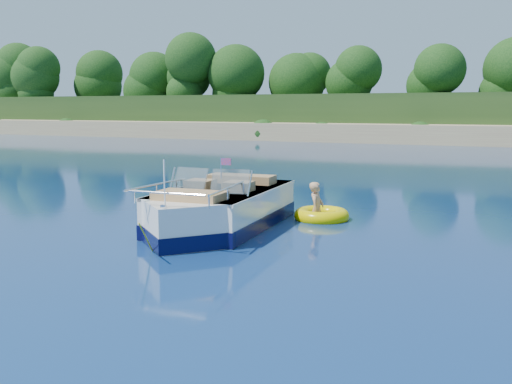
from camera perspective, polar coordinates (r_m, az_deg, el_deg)
ground at (r=13.07m, az=-10.35°, el=-4.09°), size 160.00×160.00×0.00m
shoreline at (r=74.65m, az=18.65°, el=6.58°), size 170.00×59.00×6.00m
treeline at (r=52.09m, az=16.43°, el=11.11°), size 150.00×7.12×8.19m
motorboat at (r=13.22m, az=-3.94°, el=-2.05°), size 2.46×6.23×2.07m
tow_tube at (r=14.54m, az=6.57°, el=-2.35°), size 1.45×1.45×0.37m
boy at (r=14.50m, az=6.09°, el=-2.77°), size 0.40×0.79×1.51m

